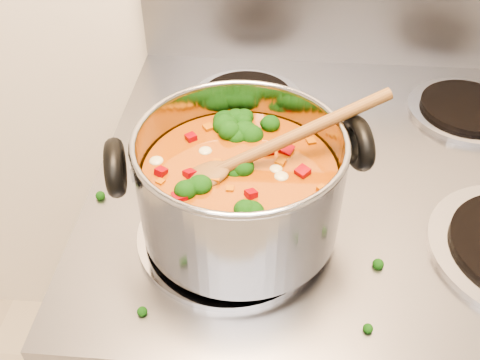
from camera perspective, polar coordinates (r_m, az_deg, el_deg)
name	(u,v)px	position (r m, az deg, el deg)	size (l,w,h in m)	color
electric_range	(329,332)	(1.16, 9.52, -15.73)	(0.79, 0.71, 1.08)	gray
stockpot	(240,186)	(0.65, 0.03, -0.60)	(0.31, 0.25, 0.15)	gray
wooden_spoon	(252,156)	(0.62, 1.24, 2.63)	(0.26, 0.13, 0.10)	brown
cooktop_crumbs	(220,172)	(0.78, -2.11, 0.86)	(0.35, 0.31, 0.01)	black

